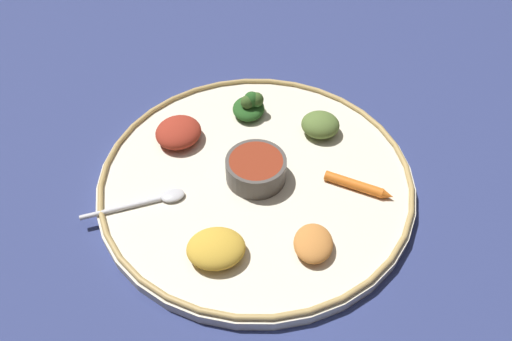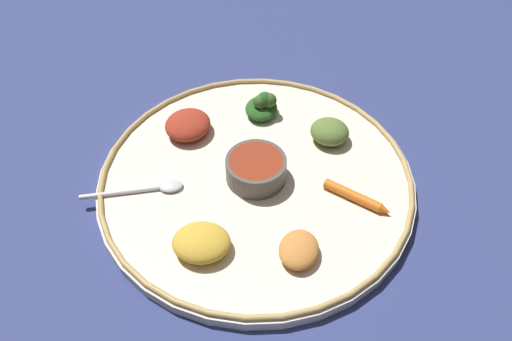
# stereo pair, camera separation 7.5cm
# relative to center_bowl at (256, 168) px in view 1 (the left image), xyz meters

# --- Properties ---
(ground_plane) EXTENTS (2.40, 2.40, 0.00)m
(ground_plane) POSITION_rel_center_bowl_xyz_m (0.00, 0.00, -0.04)
(ground_plane) COLOR navy
(platter) EXTENTS (0.46, 0.46, 0.02)m
(platter) POSITION_rel_center_bowl_xyz_m (0.00, 0.00, -0.03)
(platter) COLOR beige
(platter) RESTS_ON ground_plane
(platter_rim) EXTENTS (0.45, 0.45, 0.01)m
(platter_rim) POSITION_rel_center_bowl_xyz_m (0.00, 0.00, -0.02)
(platter_rim) COLOR tan
(platter_rim) RESTS_ON platter
(center_bowl) EXTENTS (0.09, 0.09, 0.04)m
(center_bowl) POSITION_rel_center_bowl_xyz_m (0.00, 0.00, 0.00)
(center_bowl) COLOR #4C4742
(center_bowl) RESTS_ON platter
(spoon) EXTENTS (0.09, 0.13, 0.01)m
(spoon) POSITION_rel_center_bowl_xyz_m (0.08, 0.13, -0.02)
(spoon) COLOR silver
(spoon) RESTS_ON platter
(greens_pile) EXTENTS (0.08, 0.08, 0.04)m
(greens_pile) POSITION_rel_center_bowl_xyz_m (0.10, -0.10, -0.00)
(greens_pile) COLOR #23511E
(greens_pile) RESTS_ON platter
(carrot_near_spoon) EXTENTS (0.10, 0.04, 0.01)m
(carrot_near_spoon) POSITION_rel_center_bowl_xyz_m (-0.12, -0.08, -0.01)
(carrot_near_spoon) COLOR orange
(carrot_near_spoon) RESTS_ON platter
(mound_squash) EXTENTS (0.08, 0.08, 0.02)m
(mound_squash) POSITION_rel_center_bowl_xyz_m (-0.14, 0.05, -0.01)
(mound_squash) COLOR #C67A38
(mound_squash) RESTS_ON platter
(mound_collards) EXTENTS (0.08, 0.08, 0.03)m
(mound_collards) POSITION_rel_center_bowl_xyz_m (-0.02, -0.14, -0.00)
(mound_collards) COLOR #567033
(mound_collards) RESTS_ON platter
(mound_beet) EXTENTS (0.08, 0.08, 0.03)m
(mound_beet) POSITION_rel_center_bowl_xyz_m (0.14, 0.02, -0.00)
(mound_beet) COLOR maroon
(mound_beet) RESTS_ON platter
(mound_lentil_yellow) EXTENTS (0.10, 0.10, 0.03)m
(mound_lentil_yellow) POSITION_rel_center_bowl_xyz_m (-0.05, 0.13, -0.00)
(mound_lentil_yellow) COLOR gold
(mound_lentil_yellow) RESTS_ON platter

